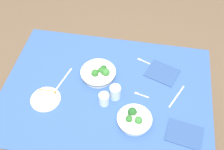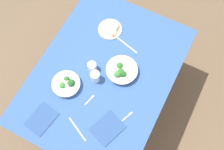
% 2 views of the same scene
% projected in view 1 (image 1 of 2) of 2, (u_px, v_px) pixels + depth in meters
% --- Properties ---
extents(ground_plane, '(6.00, 6.00, 0.00)m').
position_uv_depth(ground_plane, '(108.00, 140.00, 2.47)').
color(ground_plane, brown).
extents(dining_table, '(1.42, 1.04, 0.74)m').
position_uv_depth(dining_table, '(106.00, 100.00, 1.98)').
color(dining_table, '#2D4C84').
rests_on(dining_table, ground_plane).
extents(broccoli_bowl_far, '(0.22, 0.22, 0.09)m').
position_uv_depth(broccoli_bowl_far, '(134.00, 119.00, 1.72)').
color(broccoli_bowl_far, white).
rests_on(broccoli_bowl_far, dining_table).
extents(broccoli_bowl_near, '(0.25, 0.25, 0.09)m').
position_uv_depth(broccoli_bowl_near, '(99.00, 73.00, 1.95)').
color(broccoli_bowl_near, silver).
rests_on(broccoli_bowl_near, dining_table).
extents(bread_side_plate, '(0.20, 0.20, 0.03)m').
position_uv_depth(bread_side_plate, '(46.00, 98.00, 1.84)').
color(bread_side_plate, silver).
rests_on(bread_side_plate, dining_table).
extents(water_glass_center, '(0.07, 0.07, 0.09)m').
position_uv_depth(water_glass_center, '(104.00, 99.00, 1.80)').
color(water_glass_center, silver).
rests_on(water_glass_center, dining_table).
extents(water_glass_side, '(0.07, 0.07, 0.10)m').
position_uv_depth(water_glass_side, '(115.00, 92.00, 1.83)').
color(water_glass_side, silver).
rests_on(water_glass_side, dining_table).
extents(fork_by_far_bowl, '(0.10, 0.05, 0.00)m').
position_uv_depth(fork_by_far_bowl, '(143.00, 61.00, 2.07)').
color(fork_by_far_bowl, '#B7B7BC').
rests_on(fork_by_far_bowl, dining_table).
extents(fork_by_near_bowl, '(0.10, 0.03, 0.00)m').
position_uv_depth(fork_by_near_bowl, '(141.00, 95.00, 1.87)').
color(fork_by_near_bowl, '#B7B7BC').
rests_on(fork_by_near_bowl, dining_table).
extents(table_knife_left, '(0.10, 0.19, 0.00)m').
position_uv_depth(table_knife_left, '(177.00, 97.00, 1.86)').
color(table_knife_left, '#B7B7BC').
rests_on(table_knife_left, dining_table).
extents(table_knife_right, '(0.07, 0.21, 0.00)m').
position_uv_depth(table_knife_right, '(64.00, 79.00, 1.96)').
color(table_knife_right, '#B7B7BC').
rests_on(table_knife_right, dining_table).
extents(napkin_folded_upper, '(0.24, 0.20, 0.01)m').
position_uv_depth(napkin_folded_upper, '(184.00, 134.00, 1.69)').
color(napkin_folded_upper, navy).
rests_on(napkin_folded_upper, dining_table).
extents(napkin_folded_lower, '(0.26, 0.24, 0.01)m').
position_uv_depth(napkin_folded_lower, '(162.00, 73.00, 1.99)').
color(napkin_folded_lower, navy).
rests_on(napkin_folded_lower, dining_table).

